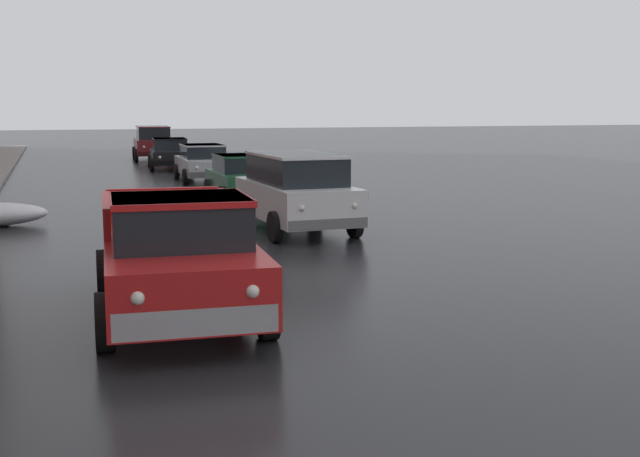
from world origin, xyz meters
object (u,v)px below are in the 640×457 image
suv_white_parked_kerbside_close (296,189)px  sedan_silver_parked_far_down_block (203,162)px  sedan_black_queued_behind_truck (170,153)px  suv_maroon_at_far_intersection (153,142)px  pickup_truck_red_approaching_near_lane (177,255)px  sedan_green_parked_kerbside_mid (244,177)px

suv_white_parked_kerbside_close → sedan_silver_parked_far_down_block: bearing=89.3°
suv_white_parked_kerbside_close → sedan_black_queued_behind_truck: 19.83m
suv_maroon_at_far_intersection → pickup_truck_red_approaching_near_lane: bearing=-96.0°
pickup_truck_red_approaching_near_lane → sedan_silver_parked_far_down_block: 20.71m
sedan_green_parked_kerbside_mid → sedan_black_queued_behind_truck: size_ratio=0.88×
suv_white_parked_kerbside_close → suv_maroon_at_far_intersection: bearing=90.6°
suv_white_parked_kerbside_close → suv_maroon_at_far_intersection: same height
pickup_truck_red_approaching_near_lane → sedan_silver_parked_far_down_block: pickup_truck_red_approaching_near_lane is taller
sedan_black_queued_behind_truck → suv_maroon_at_far_intersection: (-0.01, 6.50, 0.24)m
sedan_green_parked_kerbside_mid → suv_white_parked_kerbside_close: bearing=-91.8°
suv_white_parked_kerbside_close → pickup_truck_red_approaching_near_lane: bearing=-118.3°
suv_maroon_at_far_intersection → sedan_black_queued_behind_truck: bearing=-89.9°
suv_white_parked_kerbside_close → sedan_silver_parked_far_down_block: (0.17, 13.37, -0.23)m
sedan_silver_parked_far_down_block → suv_maroon_at_far_intersection: 12.97m
sedan_black_queued_behind_truck → sedan_green_parked_kerbside_mid: bearing=-88.1°
sedan_silver_parked_far_down_block → suv_maroon_at_far_intersection: bearing=91.9°
suv_maroon_at_far_intersection → suv_white_parked_kerbside_close: bearing=-89.4°
suv_white_parked_kerbside_close → suv_maroon_at_far_intersection: (-0.25, 26.33, 0.00)m
sedan_green_parked_kerbside_mid → suv_maroon_at_far_intersection: suv_maroon_at_far_intersection is taller
pickup_truck_red_approaching_near_lane → sedan_black_queued_behind_truck: size_ratio=1.17×
sedan_green_parked_kerbside_mid → sedan_silver_parked_far_down_block: bearing=90.3°
suv_white_parked_kerbside_close → sedan_green_parked_kerbside_mid: suv_white_parked_kerbside_close is taller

